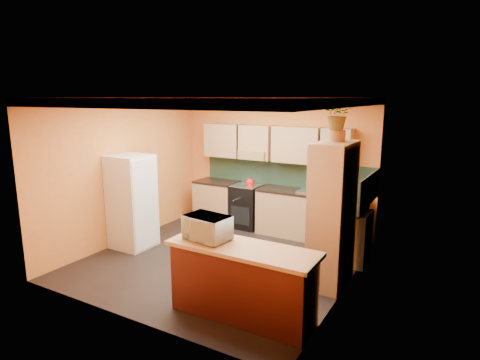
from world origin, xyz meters
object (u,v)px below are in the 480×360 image
pantry (332,215)px  breakfast_bar (242,284)px  base_cabinets_back (274,211)px  microwave (207,227)px  stove (247,206)px  fridge (132,202)px

pantry → breakfast_bar: bearing=-114.3°
pantry → breakfast_bar: (-0.66, -1.47, -0.61)m
base_cabinets_back → microwave: (0.52, -3.15, 0.65)m
stove → pantry: 2.93m
fridge → microwave: 2.68m
base_cabinets_back → microwave: 3.26m
stove → microwave: bearing=-70.0°
stove → fridge: (-1.27, -2.03, 0.39)m
stove → breakfast_bar: stove is taller
base_cabinets_back → breakfast_bar: same height
breakfast_bar → microwave: size_ratio=3.18×
pantry → microwave: 1.88m
microwave → breakfast_bar: bearing=7.0°
stove → fridge: fridge is taller
pantry → microwave: size_ratio=3.71×
fridge → breakfast_bar: size_ratio=0.94×
pantry → breakfast_bar: 1.72m
base_cabinets_back → fridge: size_ratio=2.15×
microwave → stove: bearing=117.0°
fridge → pantry: size_ratio=0.81×
pantry → microwave: (-1.18, -1.47, 0.04)m
base_cabinets_back → breakfast_bar: size_ratio=2.03×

